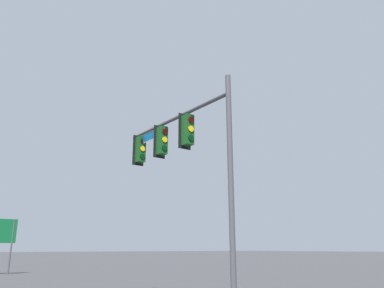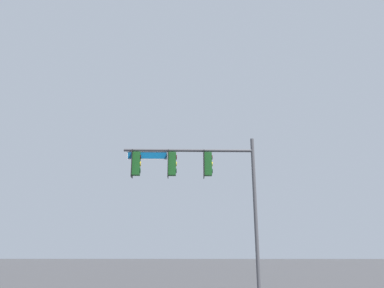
% 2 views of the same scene
% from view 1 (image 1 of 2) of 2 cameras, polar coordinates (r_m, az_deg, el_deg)
% --- Properties ---
extents(signal_pole_near, '(6.23, 0.71, 7.21)m').
position_cam_1_polar(signal_pole_near, '(13.61, -2.36, -0.47)').
color(signal_pole_near, '#47474C').
rests_on(signal_pole_near, ground_plane).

